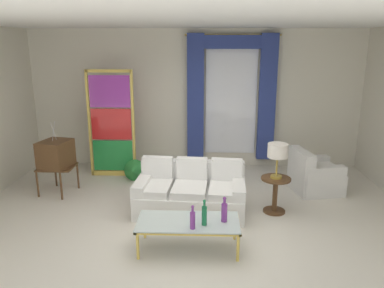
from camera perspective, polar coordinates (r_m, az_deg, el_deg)
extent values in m
plane|color=silver|center=(5.92, -0.26, -12.16)|extent=(16.00, 16.00, 0.00)
cube|color=silver|center=(8.41, 0.57, 6.79)|extent=(8.00, 0.12, 3.00)
cube|color=white|center=(6.08, 0.02, 17.99)|extent=(8.00, 7.60, 0.04)
cube|color=white|center=(8.34, 5.89, 6.98)|extent=(1.10, 0.02, 2.50)
cylinder|color=gold|center=(8.19, 6.18, 16.02)|extent=(2.00, 0.04, 0.04)
cube|color=navy|center=(8.23, 0.54, 6.95)|extent=(0.36, 0.12, 2.70)
cube|color=navy|center=(8.33, 11.26, 6.77)|extent=(0.36, 0.12, 2.70)
cube|color=navy|center=(8.16, 6.16, 15.04)|extent=(1.80, 0.10, 0.28)
cube|color=white|center=(6.25, -0.27, -8.70)|extent=(1.80, 1.02, 0.38)
cube|color=white|center=(6.52, 0.09, -5.79)|extent=(1.75, 0.32, 0.78)
cube|color=white|center=(6.18, 7.00, -8.19)|extent=(0.26, 0.87, 0.56)
cube|color=white|center=(6.34, -7.35, -7.58)|extent=(0.26, 0.87, 0.56)
cube|color=white|center=(6.08, 5.15, -6.94)|extent=(0.59, 0.77, 0.12)
cube|color=white|center=(6.30, 5.26, -4.00)|extent=(0.52, 0.18, 0.40)
cube|color=white|center=(6.11, -0.33, -6.75)|extent=(0.59, 0.77, 0.12)
cube|color=white|center=(6.33, 0.00, -3.83)|extent=(0.52, 0.18, 0.40)
cube|color=white|center=(6.20, -5.70, -6.50)|extent=(0.59, 0.77, 0.12)
cube|color=white|center=(6.42, -5.17, -3.63)|extent=(0.52, 0.18, 0.40)
cube|color=silver|center=(5.14, -0.52, -11.62)|extent=(1.36, 0.64, 0.02)
cube|color=gold|center=(5.42, -0.38, -10.39)|extent=(1.36, 0.04, 0.03)
cube|color=gold|center=(4.88, -0.68, -13.41)|extent=(1.36, 0.04, 0.03)
cube|color=gold|center=(5.22, -7.93, -11.60)|extent=(0.04, 0.64, 0.03)
cube|color=gold|center=(5.17, 6.98, -11.86)|extent=(0.04, 0.64, 0.03)
cylinder|color=gold|center=(5.55, -7.16, -12.08)|extent=(0.04, 0.04, 0.38)
cylinder|color=gold|center=(5.50, 6.46, -12.31)|extent=(0.04, 0.04, 0.38)
cylinder|color=gold|center=(5.06, -8.18, -14.94)|extent=(0.04, 0.04, 0.38)
cylinder|color=gold|center=(5.01, 6.94, -15.24)|extent=(0.04, 0.04, 0.38)
cylinder|color=#753384|center=(5.09, 4.88, -10.28)|extent=(0.08, 0.08, 0.25)
cylinder|color=#753384|center=(5.03, 4.92, -8.69)|extent=(0.04, 0.04, 0.06)
sphere|color=#753384|center=(5.01, 4.93, -8.17)|extent=(0.05, 0.05, 0.05)
cylinder|color=#753384|center=(4.90, 0.09, -11.45)|extent=(0.07, 0.07, 0.23)
cylinder|color=#753384|center=(4.83, 0.09, -9.94)|extent=(0.03, 0.03, 0.06)
sphere|color=#753384|center=(4.81, 0.09, -9.43)|extent=(0.04, 0.04, 0.04)
cylinder|color=#196B3D|center=(4.98, 1.86, -10.76)|extent=(0.07, 0.07, 0.26)
cylinder|color=#196B3D|center=(4.91, 1.88, -9.09)|extent=(0.03, 0.03, 0.06)
sphere|color=#196B3D|center=(4.90, 1.88, -8.59)|extent=(0.04, 0.04, 0.04)
cube|color=brown|center=(7.38, -19.67, -3.27)|extent=(0.62, 0.54, 0.03)
cylinder|color=brown|center=(7.38, -22.25, -5.58)|extent=(0.04, 0.04, 0.50)
cylinder|color=brown|center=(7.81, -19.85, -4.24)|extent=(0.04, 0.04, 0.50)
cylinder|color=brown|center=(7.11, -19.11, -6.04)|extent=(0.04, 0.04, 0.50)
cylinder|color=brown|center=(7.55, -16.82, -4.62)|extent=(0.04, 0.04, 0.50)
cube|color=brown|center=(7.31, -19.84, -1.37)|extent=(0.59, 0.65, 0.48)
cube|color=black|center=(7.44, -21.36, -1.09)|extent=(0.09, 0.39, 0.30)
cylinder|color=gold|center=(7.43, -21.58, -2.64)|extent=(0.02, 0.04, 0.04)
cylinder|color=gold|center=(7.55, -20.89, -2.29)|extent=(0.02, 0.04, 0.04)
cylinder|color=silver|center=(7.21, -20.14, 1.83)|extent=(0.04, 0.13, 0.34)
cylinder|color=silver|center=(7.21, -20.14, 1.83)|extent=(0.04, 0.13, 0.34)
cube|color=white|center=(7.51, 18.20, -5.25)|extent=(0.92, 0.92, 0.40)
cube|color=white|center=(7.43, 18.35, -3.44)|extent=(0.79, 0.79, 0.10)
cube|color=white|center=(7.31, 16.06, -3.96)|extent=(0.33, 0.82, 0.80)
cube|color=white|center=(7.75, 17.24, -3.83)|extent=(0.76, 0.30, 0.58)
cube|color=white|center=(7.21, 19.34, -5.43)|extent=(0.76, 0.30, 0.58)
cube|color=gold|center=(8.00, -15.18, 2.92)|extent=(0.05, 0.05, 2.20)
cube|color=gold|center=(7.78, -8.83, 2.94)|extent=(0.05, 0.05, 2.20)
cube|color=gold|center=(7.73, -12.49, 10.71)|extent=(0.90, 0.05, 0.06)
cube|color=gold|center=(8.16, -11.65, -4.30)|extent=(0.90, 0.05, 0.10)
cube|color=#238E3D|center=(8.04, -11.79, -1.72)|extent=(0.82, 0.02, 0.64)
cube|color=red|center=(7.88, -12.05, 2.93)|extent=(0.82, 0.02, 0.64)
cube|color=purple|center=(7.77, -12.32, 7.74)|extent=(0.82, 0.02, 0.64)
cylinder|color=beige|center=(7.86, -8.50, -5.04)|extent=(0.16, 0.16, 0.06)
ellipsoid|color=#1357AC|center=(7.83, -8.53, -4.29)|extent=(0.18, 0.32, 0.20)
sphere|color=#1357AC|center=(7.92, -8.38, -3.20)|extent=(0.09, 0.09, 0.09)
cone|color=gold|center=(7.98, -8.31, -3.07)|extent=(0.02, 0.04, 0.02)
cone|color=#2A8538|center=(7.63, -8.81, -4.02)|extent=(0.44, 0.40, 0.50)
cylinder|color=brown|center=(6.28, 12.53, -5.13)|extent=(0.48, 0.48, 0.03)
cylinder|color=brown|center=(6.39, 12.38, -7.57)|extent=(0.08, 0.08, 0.55)
cylinder|color=brown|center=(6.49, 12.25, -9.82)|extent=(0.36, 0.36, 0.03)
cylinder|color=#B29338|center=(6.27, 12.55, -4.83)|extent=(0.18, 0.18, 0.04)
cylinder|color=#B29338|center=(6.21, 12.65, -3.09)|extent=(0.03, 0.03, 0.36)
cylinder|color=silver|center=(6.14, 12.78, -0.96)|extent=(0.32, 0.32, 0.22)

